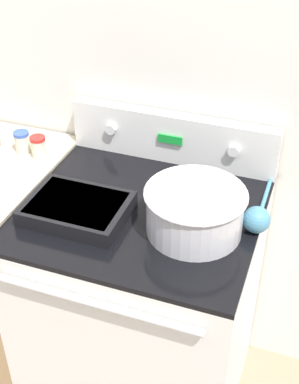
{
  "coord_description": "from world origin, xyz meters",
  "views": [
    {
      "loc": [
        0.49,
        -0.95,
        1.99
      ],
      "look_at": [
        0.02,
        0.37,
        1.0
      ],
      "focal_mm": 50.0,
      "sensor_mm": 36.0,
      "label": 1
    }
  ],
  "objects_px": {
    "spice_jar_red_cap": "(38,147)",
    "mixing_bowl": "(195,209)",
    "ladle": "(257,218)",
    "spice_jar_blue_cap": "(22,142)",
    "casserole_dish": "(77,208)"
  },
  "relations": [
    {
      "from": "spice_jar_red_cap",
      "to": "mixing_bowl",
      "type": "bearing_deg",
      "value": -17.67
    },
    {
      "from": "ladle",
      "to": "spice_jar_blue_cap",
      "type": "xyz_separation_m",
      "value": [
        -0.91,
        0.15,
        0.01
      ]
    },
    {
      "from": "spice_jar_blue_cap",
      "to": "mixing_bowl",
      "type": "bearing_deg",
      "value": -16.87
    },
    {
      "from": "spice_jar_red_cap",
      "to": "spice_jar_blue_cap",
      "type": "relative_size",
      "value": 1.01
    },
    {
      "from": "mixing_bowl",
      "to": "spice_jar_blue_cap",
      "type": "distance_m",
      "value": 0.76
    },
    {
      "from": "spice_jar_red_cap",
      "to": "ladle",
      "type": "bearing_deg",
      "value": -9.05
    },
    {
      "from": "mixing_bowl",
      "to": "casserole_dish",
      "type": "bearing_deg",
      "value": -171.64
    },
    {
      "from": "mixing_bowl",
      "to": "ladle",
      "type": "distance_m",
      "value": 0.2
    },
    {
      "from": "mixing_bowl",
      "to": "spice_jar_red_cap",
      "type": "bearing_deg",
      "value": 162.33
    },
    {
      "from": "casserole_dish",
      "to": "spice_jar_red_cap",
      "type": "relative_size",
      "value": 3.89
    },
    {
      "from": "mixing_bowl",
      "to": "casserole_dish",
      "type": "distance_m",
      "value": 0.38
    },
    {
      "from": "mixing_bowl",
      "to": "spice_jar_blue_cap",
      "type": "bearing_deg",
      "value": 163.13
    },
    {
      "from": "casserole_dish",
      "to": "spice_jar_blue_cap",
      "type": "bearing_deg",
      "value": 142.52
    },
    {
      "from": "mixing_bowl",
      "to": "casserole_dish",
      "type": "relative_size",
      "value": 0.97
    },
    {
      "from": "casserole_dish",
      "to": "spice_jar_red_cap",
      "type": "xyz_separation_m",
      "value": [
        -0.28,
        0.26,
        0.02
      ]
    }
  ]
}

